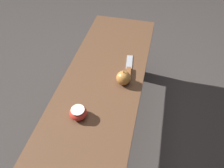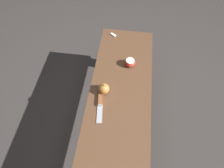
# 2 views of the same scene
# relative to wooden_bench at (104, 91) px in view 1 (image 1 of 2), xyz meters

# --- Properties ---
(ground_plane) EXTENTS (8.00, 8.00, 0.00)m
(ground_plane) POSITION_rel_wooden_bench_xyz_m (0.00, 0.00, -0.34)
(ground_plane) COLOR #383330
(wooden_bench) EXTENTS (1.19, 0.40, 0.44)m
(wooden_bench) POSITION_rel_wooden_bench_xyz_m (0.00, 0.00, 0.00)
(wooden_bench) COLOR brown
(wooden_bench) RESTS_ON ground_plane
(knife) EXTENTS (0.21, 0.05, 0.02)m
(knife) POSITION_rel_wooden_bench_xyz_m (-0.07, 0.12, 0.10)
(knife) COLOR #9EA0A5
(knife) RESTS_ON wooden_bench
(apple_whole) EXTENTS (0.07, 0.07, 0.08)m
(apple_whole) POSITION_rel_wooden_bench_xyz_m (0.01, 0.11, 0.13)
(apple_whole) COLOR #B27233
(apple_whole) RESTS_ON wooden_bench
(apple_cut) EXTENTS (0.07, 0.07, 0.05)m
(apple_cut) POSITION_rel_wooden_bench_xyz_m (0.25, -0.04, 0.12)
(apple_cut) COLOR red
(apple_cut) RESTS_ON wooden_bench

